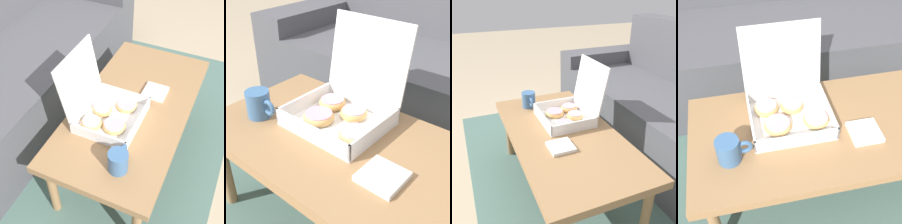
{
  "view_description": "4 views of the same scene",
  "coord_description": "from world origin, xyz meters",
  "views": [
    {
      "loc": [
        -1.1,
        -0.47,
        1.51
      ],
      "look_at": [
        -0.13,
        -0.03,
        0.46
      ],
      "focal_mm": 50.0,
      "sensor_mm": 36.0,
      "label": 1
    },
    {
      "loc": [
        0.46,
        -0.73,
        1.01
      ],
      "look_at": [
        -0.13,
        -0.03,
        0.46
      ],
      "focal_mm": 50.0,
      "sensor_mm": 36.0,
      "label": 2
    },
    {
      "loc": [
        1.14,
        -0.56,
        1.14
      ],
      "look_at": [
        -0.13,
        -0.03,
        0.46
      ],
      "focal_mm": 42.0,
      "sensor_mm": 36.0,
      "label": 3
    },
    {
      "loc": [
        -0.32,
        -0.88,
        1.34
      ],
      "look_at": [
        -0.13,
        -0.03,
        0.46
      ],
      "focal_mm": 50.0,
      "sensor_mm": 36.0,
      "label": 4
    }
  ],
  "objects": [
    {
      "name": "ground_plane",
      "position": [
        0.0,
        0.0,
        0.0
      ],
      "size": [
        12.0,
        12.0,
        0.0
      ],
      "primitive_type": "plane",
      "color": "tan"
    },
    {
      "name": "area_rug",
      "position": [
        0.0,
        0.3,
        0.01
      ],
      "size": [
        2.37,
        1.81,
        0.01
      ],
      "primitive_type": "cube",
      "color": "#4C6B60",
      "rests_on": "ground_plane"
    },
    {
      "name": "coffee_table",
      "position": [
        0.0,
        -0.09,
        0.36
      ],
      "size": [
        1.09,
        0.55,
        0.41
      ],
      "color": "#997047",
      "rests_on": "ground_plane"
    },
    {
      "name": "coffee_mug",
      "position": [
        -0.38,
        -0.17,
        0.46
      ],
      "size": [
        0.13,
        0.09,
        0.1
      ],
      "color": "#3D6693",
      "rests_on": "coffee_table"
    },
    {
      "name": "napkin_stack",
      "position": [
        0.14,
        -0.16,
        0.41
      ],
      "size": [
        0.12,
        0.12,
        0.02
      ],
      "color": "white",
      "rests_on": "coffee_table"
    },
    {
      "name": "pastry_box",
      "position": [
        -0.14,
        0.01,
        0.46
      ],
      "size": [
        0.32,
        0.34,
        0.34
      ],
      "color": "white",
      "rests_on": "coffee_table"
    }
  ]
}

